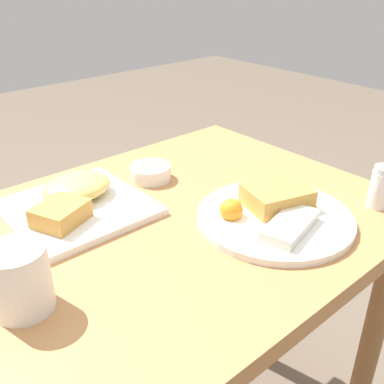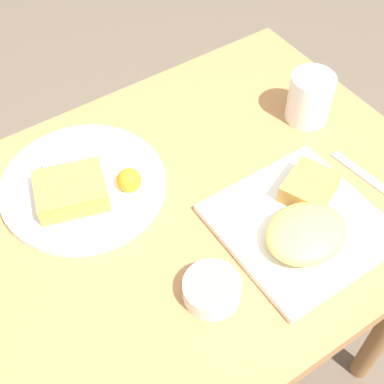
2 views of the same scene
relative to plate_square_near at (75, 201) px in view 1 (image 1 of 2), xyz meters
name	(u,v)px [view 1 (image 1 of 2)]	position (x,y,z in m)	size (l,w,h in m)	color
dining_table	(172,266)	(-0.12, 0.15, -0.13)	(0.89, 0.67, 0.75)	#B27A47
plate_square_near	(75,201)	(0.00, 0.00, 0.00)	(0.26, 0.26, 0.06)	white
plate_oval_far	(275,213)	(-0.27, 0.28, -0.01)	(0.30, 0.30, 0.05)	white
sauce_ramekin	(151,172)	(-0.20, -0.02, 0.00)	(0.09, 0.09, 0.03)	white
salt_shaker	(380,190)	(-0.46, 0.39, 0.02)	(0.04, 0.04, 0.09)	white
coffee_mug	(20,279)	(0.19, 0.21, 0.03)	(0.09, 0.09, 0.10)	white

